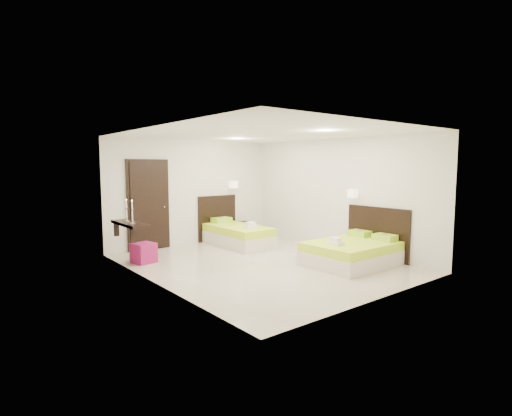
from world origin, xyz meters
TOP-DOWN VIEW (x-y plane):
  - floor at (0.00, 0.00)m, footprint 5.50×5.50m
  - bed_single at (0.71, 1.88)m, footprint 1.14×1.90m
  - bed_double at (1.45, -1.17)m, footprint 1.76×1.50m
  - nightstand at (1.41, 2.76)m, footprint 0.55×0.51m
  - ottoman at (-1.82, 1.56)m, footprint 0.47×0.47m
  - door at (-1.20, 2.70)m, footprint 1.02×0.15m
  - console_shelf at (-2.08, 1.60)m, footprint 0.35×1.20m

SIDE VIEW (x-z plane):
  - floor at x=0.00m, z-range 0.00..0.00m
  - ottoman at x=-1.82m, z-range 0.00..0.40m
  - nightstand at x=1.41m, z-range 0.00..0.45m
  - bed_double at x=1.45m, z-range -0.46..0.99m
  - bed_single at x=0.71m, z-range -0.50..1.07m
  - console_shelf at x=-2.08m, z-range 0.42..1.21m
  - door at x=-1.20m, z-range -0.02..2.12m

